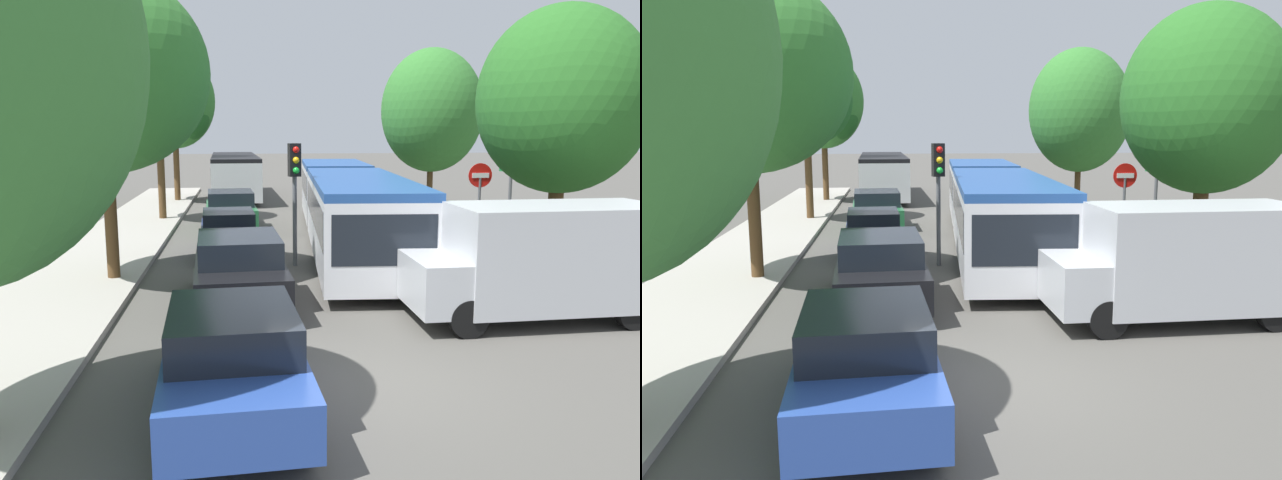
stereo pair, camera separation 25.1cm
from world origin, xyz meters
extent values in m
plane|color=#4F4C47|center=(0.00, 0.00, 0.00)|extent=(200.00, 200.00, 0.00)
cube|color=#9E998E|center=(-5.76, 13.64, 0.07)|extent=(3.20, 37.28, 0.14)
cube|color=silver|center=(1.62, 8.26, 1.27)|extent=(3.17, 9.45, 2.01)
cube|color=black|center=(1.62, 8.26, 1.63)|extent=(3.16, 9.08, 0.88)
cube|color=#234C93|center=(1.62, 8.26, 2.37)|extent=(3.17, 9.45, 0.20)
cube|color=silver|center=(2.26, 17.04, 1.27)|extent=(2.95, 6.52, 2.01)
cube|color=black|center=(2.26, 17.04, 1.63)|extent=(2.95, 6.27, 0.88)
cube|color=#234C93|center=(2.26, 17.04, 2.37)|extent=(2.95, 6.52, 0.20)
cylinder|color=black|center=(1.99, 13.38, 1.27)|extent=(1.91, 1.11, 1.85)
cube|color=black|center=(1.28, 3.66, 1.51)|extent=(2.20, 0.26, 1.08)
cylinder|color=black|center=(2.45, 5.21, 0.49)|extent=(0.36, 1.00, 0.98)
cylinder|color=black|center=(0.36, 5.37, 0.49)|extent=(0.36, 1.00, 0.98)
cylinder|color=black|center=(2.88, 11.15, 0.49)|extent=(0.36, 1.00, 0.98)
cylinder|color=black|center=(0.79, 11.30, 0.49)|extent=(0.36, 1.00, 0.98)
cylinder|color=black|center=(3.30, 16.96, 0.49)|extent=(0.36, 1.00, 0.98)
cylinder|color=black|center=(1.21, 17.11, 0.49)|extent=(0.36, 1.00, 0.98)
cube|color=silver|center=(-1.92, 27.28, 1.24)|extent=(2.77, 11.24, 1.94)
cube|color=black|center=(-1.92, 27.28, 1.59)|extent=(2.78, 10.68, 0.82)
cube|color=black|center=(-1.92, 27.28, 2.31)|extent=(2.77, 11.24, 0.19)
cylinder|color=black|center=(-3.06, 30.94, 0.49)|extent=(0.32, 0.98, 0.97)
cylinder|color=black|center=(-0.98, 30.99, 0.49)|extent=(0.32, 0.98, 0.97)
cylinder|color=black|center=(-2.87, 23.90, 0.49)|extent=(0.32, 0.98, 0.97)
cylinder|color=black|center=(-0.79, 23.95, 0.49)|extent=(0.32, 0.98, 0.97)
cube|color=#284799|center=(-1.79, -0.68, 0.60)|extent=(1.96, 4.25, 0.68)
cube|color=black|center=(-1.78, -0.78, 1.19)|extent=(1.73, 2.26, 0.52)
cylinder|color=black|center=(-2.59, 0.62, 0.32)|extent=(0.25, 0.65, 0.64)
cylinder|color=black|center=(-1.11, 0.69, 0.32)|extent=(0.25, 0.65, 0.64)
cylinder|color=black|center=(-2.47, -2.05, 0.32)|extent=(0.25, 0.65, 0.64)
cylinder|color=black|center=(-0.98, -1.98, 0.32)|extent=(0.25, 0.65, 0.64)
cube|color=black|center=(-1.70, 4.68, 0.63)|extent=(2.06, 4.46, 0.71)
cube|color=black|center=(-1.69, 4.57, 1.25)|extent=(1.81, 2.37, 0.54)
cylinder|color=black|center=(-2.54, 6.04, 0.33)|extent=(0.26, 0.68, 0.67)
cylinder|color=black|center=(-0.98, 6.12, 0.33)|extent=(0.26, 0.68, 0.67)
cylinder|color=black|center=(-2.41, 3.24, 0.33)|extent=(0.26, 0.68, 0.67)
cylinder|color=black|center=(-0.85, 3.31, 0.33)|extent=(0.26, 0.68, 0.67)
cube|color=navy|center=(-2.01, 10.37, 0.55)|extent=(1.82, 3.95, 0.63)
cube|color=black|center=(-2.01, 10.28, 1.11)|extent=(1.61, 2.10, 0.48)
cylinder|color=black|center=(-2.76, 11.58, 0.30)|extent=(0.23, 0.60, 0.59)
cylinder|color=black|center=(-1.38, 11.64, 0.30)|extent=(0.23, 0.60, 0.59)
cylinder|color=black|center=(-2.65, 9.10, 0.30)|extent=(0.23, 0.60, 0.59)
cylinder|color=black|center=(-1.27, 9.16, 0.30)|extent=(0.23, 0.60, 0.59)
cube|color=#236638|center=(-2.01, 15.29, 0.61)|extent=(2.02, 4.38, 0.70)
cube|color=black|center=(-2.01, 15.18, 1.23)|extent=(1.78, 2.33, 0.53)
cylinder|color=black|center=(-2.84, 16.62, 0.33)|extent=(0.26, 0.66, 0.65)
cylinder|color=black|center=(-1.31, 16.70, 0.33)|extent=(0.26, 0.66, 0.65)
cylinder|color=black|center=(-2.71, 13.88, 0.33)|extent=(0.26, 0.66, 0.65)
cylinder|color=black|center=(-1.18, 13.95, 0.33)|extent=(0.26, 0.66, 0.65)
cube|color=#B7BABF|center=(4.51, 2.69, 1.31)|extent=(4.14, 2.08, 2.00)
cube|color=#B7BABF|center=(2.01, 2.64, 0.84)|extent=(0.94, 1.92, 1.00)
cylinder|color=black|center=(2.43, 1.81, 0.36)|extent=(0.72, 0.25, 0.72)
cylinder|color=black|center=(2.40, 3.49, 0.36)|extent=(0.72, 0.25, 0.72)
cylinder|color=black|center=(5.73, 1.87, 0.36)|extent=(0.72, 0.25, 0.72)
cylinder|color=black|center=(5.70, 3.55, 0.36)|extent=(0.72, 0.25, 0.72)
cylinder|color=#56595E|center=(-0.15, 8.41, 1.70)|extent=(0.12, 0.12, 3.40)
cube|color=black|center=(-0.15, 8.41, 2.95)|extent=(0.36, 0.30, 0.90)
sphere|color=red|center=(-0.11, 8.26, 3.23)|extent=(0.18, 0.18, 0.18)
sphere|color=#EAAD14|center=(-0.11, 8.26, 2.95)|extent=(0.18, 0.18, 0.18)
sphere|color=green|center=(-0.11, 8.26, 2.67)|extent=(0.18, 0.18, 0.18)
cylinder|color=#56595E|center=(5.25, 8.60, 1.20)|extent=(0.08, 0.08, 2.40)
cylinder|color=red|center=(5.25, 8.60, 2.47)|extent=(0.70, 0.03, 0.70)
cube|color=white|center=(5.25, 8.58, 2.47)|extent=(0.50, 0.04, 0.14)
cylinder|color=#56595E|center=(6.63, 9.59, 1.80)|extent=(0.10, 0.10, 3.60)
cube|color=#197A38|center=(6.63, 9.59, 3.30)|extent=(0.18, 1.40, 0.28)
cube|color=#197A38|center=(6.63, 9.59, 2.96)|extent=(0.18, 1.40, 0.28)
cube|color=#197A38|center=(6.63, 9.59, 2.62)|extent=(0.18, 1.40, 0.28)
cylinder|color=#51381E|center=(-4.80, 6.99, 1.65)|extent=(0.31, 0.31, 3.30)
ellipsoid|color=#33752D|center=(-4.80, 6.99, 5.08)|extent=(5.05, 5.05, 4.76)
ellipsoid|color=#33752D|center=(-4.58, 6.46, 4.37)|extent=(3.03, 3.03, 2.62)
cylinder|color=#51381E|center=(-4.87, 17.87, 1.80)|extent=(0.30, 0.30, 3.59)
ellipsoid|color=#1E561E|center=(-4.87, 17.87, 4.98)|extent=(3.80, 3.80, 3.70)
ellipsoid|color=#33752D|center=(-4.96, 17.60, 4.42)|extent=(2.28, 2.28, 2.03)
cylinder|color=#51381E|center=(-4.93, 25.05, 1.73)|extent=(0.31, 0.31, 3.45)
ellipsoid|color=#33752D|center=(-4.93, 25.05, 5.30)|extent=(4.22, 4.22, 4.91)
ellipsoid|color=#1E561E|center=(-4.34, 24.60, 4.56)|extent=(2.53, 2.53, 2.70)
cylinder|color=#51381E|center=(6.66, 6.83, 1.36)|extent=(0.39, 0.39, 2.71)
ellipsoid|color=#286623|center=(6.66, 6.83, 4.51)|extent=(4.37, 4.37, 4.80)
ellipsoid|color=#1E561E|center=(6.67, 6.30, 3.79)|extent=(2.62, 2.62, 2.64)
cylinder|color=#51381E|center=(7.08, 19.26, 1.29)|extent=(0.27, 0.27, 2.58)
ellipsoid|color=#33752D|center=(7.08, 19.26, 4.66)|extent=(4.60, 4.60, 5.53)
ellipsoid|color=#286623|center=(6.60, 19.68, 3.83)|extent=(2.76, 2.76, 3.04)
camera|label=1|loc=(-1.65, -8.68, 3.71)|focal=35.00mm
camera|label=2|loc=(-1.40, -8.71, 3.71)|focal=35.00mm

